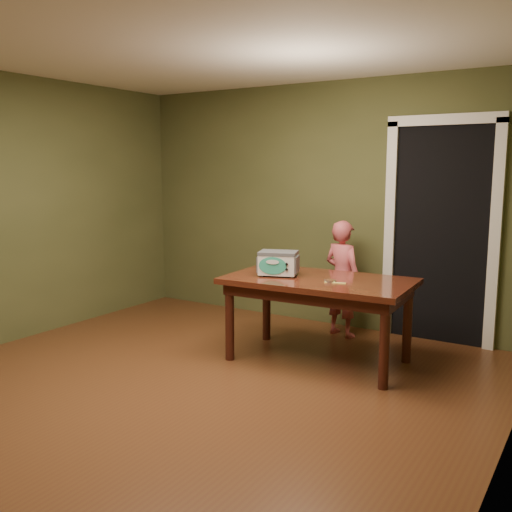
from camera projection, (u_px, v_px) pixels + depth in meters
name	position (u px, v px, depth m)	size (l,w,h in m)	color
floor	(172.00, 397.00, 4.29)	(5.00, 5.00, 0.00)	#532F17
room_shell	(167.00, 168.00, 4.02)	(4.52, 5.02, 2.61)	#4E512B
doorway	(448.00, 232.00, 5.77)	(1.10, 0.66, 2.25)	black
dining_table	(319.00, 290.00, 4.98)	(1.65, 0.98, 0.75)	#3A140D
toy_oven	(278.00, 262.00, 5.08)	(0.40, 0.33, 0.22)	#4C4F54
baking_pan	(330.00, 281.00, 4.79)	(0.10, 0.10, 0.02)	silver
spatula	(335.00, 283.00, 4.75)	(0.18, 0.03, 0.01)	#FFF56E
child	(342.00, 279.00, 5.77)	(0.43, 0.28, 1.18)	#C95358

